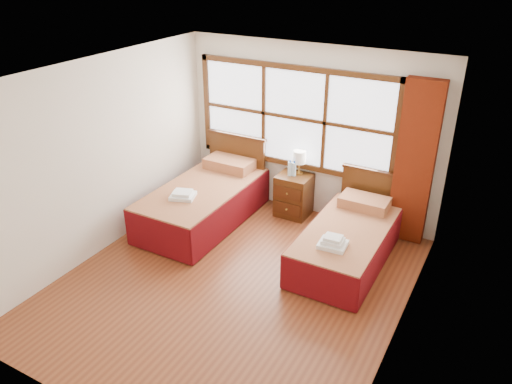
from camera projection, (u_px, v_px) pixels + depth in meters
The scene contains 15 objects.
floor at pixel (233, 284), 6.24m from camera, with size 4.50×4.50×0.00m, color brown.
ceiling at pixel (228, 76), 5.08m from camera, with size 4.50×4.50×0.00m, color white.
wall_back at pixel (310, 132), 7.43m from camera, with size 4.00×4.00×0.00m, color silver.
wall_left at pixel (100, 158), 6.53m from camera, with size 4.50×4.50×0.00m, color silver.
wall_right at pixel (408, 235), 4.80m from camera, with size 4.50×4.50×0.00m, color silver.
window at pixel (294, 117), 7.41m from camera, with size 3.16×0.06×1.56m.
curtain at pixel (415, 164), 6.68m from camera, with size 0.50×0.16×2.30m, color #661C0A.
bed_left at pixel (205, 200), 7.55m from camera, with size 1.12×2.17×1.09m.
bed_right at pixel (348, 241), 6.59m from camera, with size 0.99×2.01×0.96m.
nightstand at pixel (294, 195), 7.70m from camera, with size 0.50×0.49×0.67m.
towels_left at pixel (183, 195), 7.06m from camera, with size 0.41×0.39×0.10m.
towels_right at pixel (333, 242), 6.04m from camera, with size 0.35×0.32×0.14m.
lamp at pixel (300, 158), 7.50m from camera, with size 0.19×0.19×0.37m.
bottle_near at pixel (290, 169), 7.51m from camera, with size 0.07×0.07×0.25m.
bottle_far at pixel (294, 169), 7.51m from camera, with size 0.06×0.06×0.24m.
Camera 1 is at (2.70, -4.31, 3.80)m, focal length 35.00 mm.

